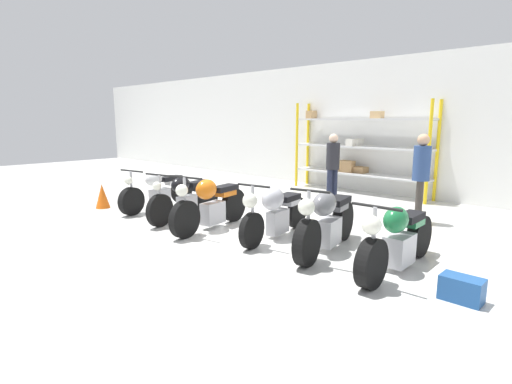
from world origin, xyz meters
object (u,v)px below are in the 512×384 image
Objects in this scene: motorcycle_green at (398,240)px; traffic_cone at (102,196)px; motorcycle_white at (158,191)px; person_browsing at (333,162)px; motorcycle_black at (185,197)px; person_near_rack at (421,171)px; motorcycle_grey at (327,222)px; shelving_rack at (357,148)px; motorcycle_orange at (211,204)px; motorcycle_silver at (275,210)px; toolbox at (462,289)px.

motorcycle_green is 3.92× the size of traffic_cone.
person_browsing reaches higher than motorcycle_white.
motorcycle_black reaches higher than motorcycle_white.
person_near_rack is (-0.81, 2.71, 0.60)m from motorcycle_green.
motorcycle_black is at bearing -97.83° from motorcycle_grey.
traffic_cone is at bearing -92.25° from motorcycle_grey.
motorcycle_green is at bearing 80.52° from motorcycle_black.
motorcycle_orange is (0.04, -5.23, -0.76)m from shelving_rack.
motorcycle_grey is at bearing 63.06° from person_near_rack.
motorcycle_black is 1.00× the size of motorcycle_orange.
motorcycle_white is 5.58m from motorcycle_green.
motorcycle_silver is (3.41, 0.11, 0.08)m from motorcycle_white.
shelving_rack is 1.96× the size of motorcycle_orange.
toolbox is 7.51m from traffic_cone.
motorcycle_orange is 3.68m from person_browsing.
person_browsing is (-0.99, 3.24, 0.50)m from motorcycle_silver.
motorcycle_silver is (1.26, -4.83, -0.75)m from shelving_rack.
motorcycle_grey is at bearing 89.48° from motorcycle_orange.
motorcycle_grey reaches higher than traffic_cone.
shelving_rack is 1.89× the size of motorcycle_white.
toolbox is at bearing 4.38° from traffic_cone.
toolbox is (6.50, -0.28, -0.26)m from motorcycle_white.
motorcycle_orange is (2.19, -0.29, 0.07)m from motorcycle_white.
person_browsing is (0.23, 3.64, 0.51)m from motorcycle_orange.
person_near_rack is at bearing -39.29° from shelving_rack.
person_near_rack is 3.64m from toolbox.
motorcycle_grey is 1.26× the size of person_browsing.
motorcycle_white is 1.03× the size of motorcycle_silver.
toolbox is (2.05, -0.38, -0.33)m from motorcycle_grey.
motorcycle_grey reaches higher than motorcycle_black.
motorcycle_green is at bearing 158.37° from toolbox.
motorcycle_silver is at bearing 42.97° from person_near_rack.
motorcycle_orange is at bearing -89.59° from shelving_rack.
traffic_cone is at bearing -60.17° from motorcycle_white.
motorcycle_black is at bearing 17.78° from traffic_cone.
motorcycle_green is (1.13, -0.02, -0.05)m from motorcycle_grey.
person_browsing is (1.20, 3.50, 0.52)m from motorcycle_black.
shelving_rack is at bearing 61.57° from traffic_cone.
person_near_rack is 3.14× the size of traffic_cone.
motorcycle_white is (-2.15, -4.94, -0.83)m from shelving_rack.
toolbox is 0.80× the size of traffic_cone.
person_browsing is (-3.16, 3.26, 0.55)m from motorcycle_green.
traffic_cone is (-4.40, -0.97, -0.20)m from motorcycle_silver.
motorcycle_orange is 1.29m from motorcycle_silver.
motorcycle_silver is at bearing 80.90° from motorcycle_white.
motorcycle_orange is 0.97× the size of motorcycle_grey.
person_near_rack is at bearing 177.99° from person_browsing.
traffic_cone is at bearing -84.75° from motorcycle_black.
person_near_rack is at bearing 117.19° from motorcycle_black.
motorcycle_black is at bearing -88.81° from motorcycle_green.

